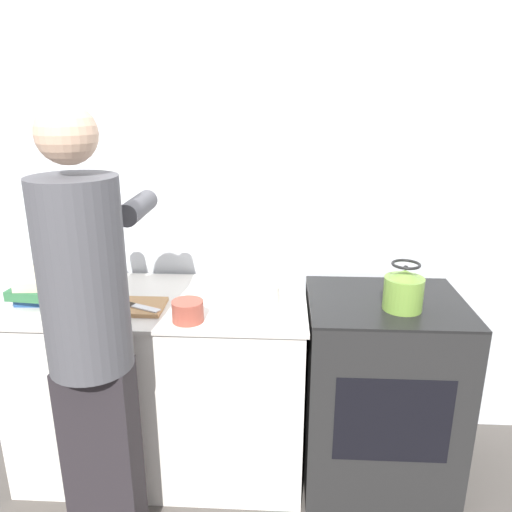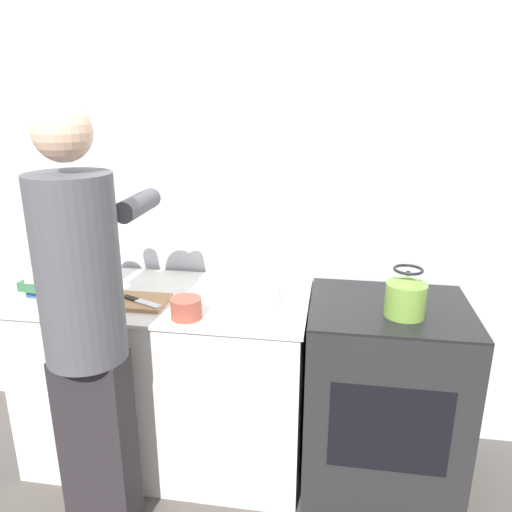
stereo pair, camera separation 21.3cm
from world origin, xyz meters
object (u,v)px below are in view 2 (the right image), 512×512
Objects in this scene: oven at (382,397)px; person at (86,323)px; cutting_board at (135,301)px; bowl_prep at (186,308)px; knife at (140,301)px; kettle at (406,296)px; canister_jar at (107,263)px.

person is at bearing -157.73° from oven.
bowl_prep is at bearing -22.38° from cutting_board.
knife is 1.62× the size of bowl_prep.
kettle is (0.04, -0.09, 0.55)m from oven.
canister_jar is at bearing 169.99° from kettle.
kettle reaches higher than cutting_board.
person is 9.34× the size of canister_jar.
kettle is (1.19, -0.01, 0.11)m from cutting_board.
cutting_board is (0.03, 0.40, -0.08)m from person.
oven is 1.23m from cutting_board.
kettle is (1.22, 0.39, 0.03)m from person.
canister_jar is at bearing 134.64° from cutting_board.
bowl_prep reaches higher than oven.
oven is 4.29× the size of knife.
bowl_prep is at bearing -34.71° from canister_jar.
knife is (0.06, 0.37, -0.06)m from person.
bowl_prep is (0.28, -0.11, 0.04)m from cutting_board.
canister_jar is (-0.24, 0.25, 0.09)m from cutting_board.
person is 6.08× the size of cutting_board.
oven is 3.15× the size of cutting_board.
knife is at bearing 159.20° from bowl_prep.
oven is 4.41× the size of kettle.
kettle is at bearing 6.77° from bowl_prep.
canister_jar is at bearing 145.29° from bowl_prep.
cutting_board is at bearing 85.70° from person.
cutting_board is 2.21× the size of bowl_prep.
person is (-1.17, -0.48, 0.52)m from oven.
canister_jar is at bearing 160.52° from knife.
kettle is 0.92m from bowl_prep.
cutting_board is 1.40× the size of kettle.
cutting_board is at bearing 179.70° from kettle.
oven is 0.52× the size of person.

